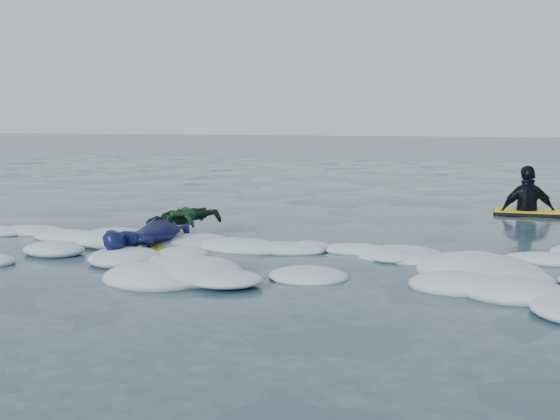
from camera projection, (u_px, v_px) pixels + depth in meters
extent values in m
plane|color=#1B3341|center=(154.00, 269.00, 8.06)|extent=(120.00, 120.00, 0.00)
cube|color=black|center=(137.00, 254.00, 8.79)|extent=(0.70, 1.10, 0.05)
cube|color=yellow|center=(137.00, 251.00, 8.78)|extent=(0.67, 1.08, 0.02)
imported|color=#0C1256|center=(146.00, 236.00, 9.00)|extent=(0.74, 1.60, 0.37)
cube|color=black|center=(177.00, 240.00, 9.83)|extent=(0.79, 0.90, 0.04)
cube|color=yellow|center=(177.00, 238.00, 9.83)|extent=(0.76, 0.88, 0.01)
cube|color=#197BBE|center=(177.00, 237.00, 9.83)|extent=(0.52, 0.71, 0.00)
imported|color=#0F381C|center=(183.00, 223.00, 9.99)|extent=(1.03, 1.32, 0.45)
cube|color=black|center=(527.00, 213.00, 12.56)|extent=(1.16, 0.64, 0.06)
cube|color=yellow|center=(527.00, 211.00, 12.55)|extent=(1.14, 0.61, 0.02)
imported|color=black|center=(527.00, 214.00, 12.56)|extent=(1.10, 0.74, 1.74)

